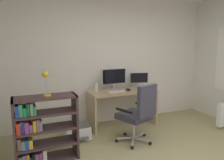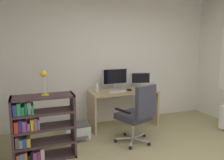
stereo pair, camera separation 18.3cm
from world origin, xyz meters
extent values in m
cube|color=silver|center=(0.00, 2.45, 1.33)|extent=(4.65, 0.10, 2.66)
cube|color=tan|center=(0.13, 2.02, 0.73)|extent=(1.37, 0.57, 0.04)
cube|color=tan|center=(-0.54, 2.02, 0.36)|extent=(0.04, 0.54, 0.71)
cube|color=tan|center=(0.80, 2.02, 0.36)|extent=(0.04, 0.54, 0.71)
cylinder|color=#B2B5B7|center=(0.00, 2.16, 0.75)|extent=(0.18, 0.18, 0.01)
cylinder|color=#B2B5B7|center=(0.00, 2.16, 0.82)|extent=(0.03, 0.03, 0.12)
cube|color=#B7BABC|center=(0.00, 2.16, 1.03)|extent=(0.54, 0.05, 0.32)
cube|color=black|center=(0.00, 2.14, 1.03)|extent=(0.50, 0.02, 0.29)
cylinder|color=#B2B5B7|center=(0.59, 2.16, 0.75)|extent=(0.18, 0.18, 0.01)
cylinder|color=#B2B5B7|center=(0.59, 2.16, 0.81)|extent=(0.03, 0.03, 0.10)
cube|color=#B7BABC|center=(0.59, 2.16, 0.96)|extent=(0.41, 0.13, 0.22)
cube|color=black|center=(0.58, 2.14, 0.96)|extent=(0.38, 0.09, 0.21)
cube|color=silver|center=(-0.03, 1.97, 0.76)|extent=(0.35, 0.15, 0.02)
cube|color=black|center=(0.24, 1.98, 0.76)|extent=(0.06, 0.10, 0.03)
cylinder|color=silver|center=(-0.40, 2.11, 0.83)|extent=(0.07, 0.07, 0.17)
cube|color=#B7BABC|center=(0.12, 1.31, 0.07)|extent=(0.29, 0.14, 0.02)
sphere|color=black|center=(0.26, 1.37, 0.03)|extent=(0.06, 0.06, 0.06)
cube|color=#B7BABC|center=(-0.02, 1.41, 0.07)|extent=(0.05, 0.30, 0.02)
sphere|color=black|center=(-0.03, 1.56, 0.03)|extent=(0.06, 0.06, 0.06)
cube|color=#B7BABC|center=(-0.16, 1.30, 0.07)|extent=(0.30, 0.11, 0.02)
sphere|color=black|center=(-0.31, 1.34, 0.03)|extent=(0.06, 0.06, 0.06)
cube|color=#B7BABC|center=(-0.10, 1.14, 0.07)|extent=(0.19, 0.27, 0.02)
sphere|color=black|center=(-0.18, 1.01, 0.03)|extent=(0.06, 0.06, 0.06)
cube|color=#B7BABC|center=(0.08, 1.14, 0.07)|extent=(0.21, 0.25, 0.02)
sphere|color=black|center=(0.17, 1.03, 0.03)|extent=(0.06, 0.06, 0.06)
cylinder|color=#B7BABC|center=(-0.02, 1.26, 0.24)|extent=(0.04, 0.04, 0.34)
cube|color=#363748|center=(-0.02, 1.26, 0.46)|extent=(0.61, 0.62, 0.10)
cube|color=#363748|center=(0.08, 1.01, 0.77)|extent=(0.43, 0.22, 0.52)
cube|color=black|center=(-0.25, 1.17, 0.61)|extent=(0.16, 0.33, 0.03)
cube|color=black|center=(0.22, 1.35, 0.61)|extent=(0.16, 0.33, 0.03)
cube|color=#412D30|center=(-1.90, 1.22, 0.48)|extent=(0.03, 0.33, 0.96)
cube|color=#412D30|center=(-1.05, 1.22, 0.48)|extent=(0.03, 0.33, 0.96)
cube|color=#412D30|center=(-1.48, 1.22, 0.94)|extent=(0.88, 0.33, 0.03)
cube|color=#412D30|center=(-1.48, 1.22, 0.02)|extent=(0.88, 0.33, 0.03)
cube|color=#412D30|center=(-1.48, 1.22, 0.25)|extent=(0.82, 0.33, 0.03)
cube|color=#412D30|center=(-1.48, 1.22, 0.48)|extent=(0.82, 0.33, 0.03)
cube|color=#412D30|center=(-1.48, 1.22, 0.71)|extent=(0.82, 0.33, 0.03)
cube|color=#925752|center=(-1.85, 1.22, 0.10)|extent=(0.04, 0.28, 0.14)
cube|color=#5F7FA3|center=(-1.80, 1.21, 0.11)|extent=(0.06, 0.25, 0.15)
cube|color=orange|center=(-1.75, 1.21, 0.11)|extent=(0.04, 0.28, 0.16)
cube|color=black|center=(-1.71, 1.22, 0.09)|extent=(0.03, 0.30, 0.11)
cube|color=black|center=(-1.68, 1.21, 0.11)|extent=(0.03, 0.30, 0.16)
cube|color=#914C8E|center=(-1.63, 1.22, 0.10)|extent=(0.05, 0.27, 0.14)
cube|color=#963E8C|center=(-1.58, 1.22, 0.10)|extent=(0.04, 0.25, 0.14)
cube|color=silver|center=(-1.53, 1.22, 0.12)|extent=(0.05, 0.26, 0.17)
cube|color=#815E4E|center=(-1.85, 1.22, 0.34)|extent=(0.05, 0.26, 0.16)
cube|color=#6A91A0|center=(-1.80, 1.23, 0.32)|extent=(0.05, 0.29, 0.12)
cube|color=#2748B3|center=(-1.75, 1.21, 0.33)|extent=(0.04, 0.29, 0.13)
cube|color=gold|center=(-1.71, 1.23, 0.33)|extent=(0.05, 0.29, 0.12)
cube|color=red|center=(-1.85, 1.21, 0.57)|extent=(0.05, 0.30, 0.15)
cube|color=#2A4FB2|center=(-1.80, 1.21, 0.58)|extent=(0.05, 0.23, 0.16)
cube|color=#903F92|center=(-1.75, 1.21, 0.57)|extent=(0.05, 0.29, 0.15)
cube|color=#8D5887|center=(-1.69, 1.21, 0.55)|extent=(0.04, 0.24, 0.11)
cube|color=gold|center=(-1.64, 1.21, 0.58)|extent=(0.04, 0.26, 0.16)
cube|color=#8F5379|center=(-1.60, 1.22, 0.58)|extent=(0.04, 0.28, 0.17)
cube|color=#6C8F9D|center=(-1.56, 1.21, 0.57)|extent=(0.03, 0.24, 0.15)
cube|color=#2441AF|center=(-1.85, 1.22, 0.81)|extent=(0.05, 0.29, 0.16)
cube|color=#379D54|center=(-1.80, 1.21, 0.81)|extent=(0.05, 0.24, 0.17)
cube|color=#228054|center=(-1.75, 1.22, 0.79)|extent=(0.04, 0.28, 0.12)
cube|color=#27804B|center=(-1.71, 1.22, 0.81)|extent=(0.03, 0.23, 0.16)
cube|color=gray|center=(-1.67, 1.22, 0.81)|extent=(0.04, 0.26, 0.17)
cube|color=green|center=(-1.63, 1.21, 0.79)|extent=(0.03, 0.26, 0.13)
cylinder|color=gold|center=(-1.44, 1.22, 0.97)|extent=(0.11, 0.11, 0.02)
cylinder|color=silver|center=(-1.44, 1.22, 1.11)|extent=(0.01, 0.01, 0.27)
sphere|color=gold|center=(-1.45, 1.22, 1.27)|extent=(0.09, 0.09, 0.09)
cube|color=silver|center=(-0.88, 1.81, 0.11)|extent=(0.44, 0.36, 0.22)
cube|color=#4C4C51|center=(-0.88, 1.81, 0.23)|extent=(0.40, 0.33, 0.02)
cube|color=#4C4C51|center=(-0.88, 1.59, 0.07)|extent=(0.31, 0.10, 0.01)
cube|color=white|center=(1.83, 1.08, 0.29)|extent=(0.12, 0.10, 0.46)
camera|label=1|loc=(-1.82, -1.98, 1.70)|focal=35.88mm
camera|label=2|loc=(-1.65, -2.04, 1.70)|focal=35.88mm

